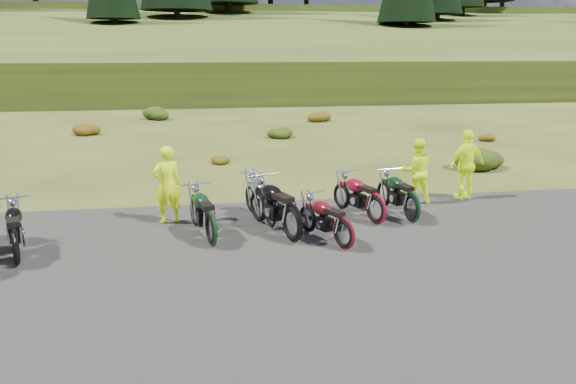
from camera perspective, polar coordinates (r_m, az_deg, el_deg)
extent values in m
plane|color=#363E14|center=(11.02, -3.20, -6.82)|extent=(300.00, 300.00, 0.00)
cube|color=black|center=(9.19, -1.90, -11.34)|extent=(20.00, 12.00, 0.04)
cube|color=#354115|center=(120.27, -8.71, 12.59)|extent=(300.00, 90.00, 9.17)
cylinder|color=black|center=(81.87, -24.25, 17.27)|extent=(0.70, 0.70, 2.20)
cylinder|color=black|center=(60.76, -17.19, 15.61)|extent=(0.70, 0.70, 2.20)
cylinder|color=black|center=(66.29, -11.19, 16.88)|extent=(0.70, 0.70, 2.20)
cylinder|color=black|center=(72.43, -6.09, 17.80)|extent=(0.70, 0.70, 2.20)
cylinder|color=black|center=(79.01, -1.78, 18.48)|extent=(0.70, 0.70, 2.20)
cylinder|color=black|center=(85.93, 1.88, 18.84)|extent=(0.70, 0.70, 2.20)
cylinder|color=black|center=(63.17, 11.85, 15.70)|extent=(0.70, 0.70, 2.20)
cylinder|color=black|center=(71.01, 14.87, 16.35)|extent=(0.70, 0.70, 2.20)
cylinder|color=black|center=(78.99, 17.29, 16.84)|extent=(0.70, 0.70, 2.20)
cylinder|color=black|center=(87.09, 19.28, 17.22)|extent=(0.70, 0.70, 2.20)
cylinder|color=black|center=(95.27, 20.93, 17.52)|extent=(0.70, 0.70, 2.20)
ellipsoid|color=#63390C|center=(27.55, -19.90, 6.20)|extent=(1.30, 1.30, 0.77)
ellipsoid|color=#24350D|center=(32.38, -13.13, 7.97)|extent=(1.56, 1.56, 0.92)
ellipsoid|color=#63390C|center=(19.78, -7.10, 3.48)|extent=(0.77, 0.77, 0.45)
ellipsoid|color=#24350D|center=(25.23, -0.92, 6.18)|extent=(1.03, 1.03, 0.61)
ellipsoid|color=#63390C|center=(30.89, 3.06, 7.88)|extent=(1.30, 1.30, 0.77)
ellipsoid|color=#24350D|center=(19.96, 18.98, 3.57)|extent=(1.56, 1.56, 0.92)
ellipsoid|color=#63390C|center=(25.96, 19.25, 5.43)|extent=(0.77, 0.77, 0.45)
imported|color=#DBFD0D|center=(13.19, -12.17, 0.62)|extent=(0.76, 0.61, 1.81)
imported|color=#DBFD0D|center=(14.93, 12.89, 1.99)|extent=(0.85, 0.68, 1.70)
imported|color=#DBFD0D|center=(15.70, 17.69, 2.59)|extent=(1.17, 0.71, 1.86)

